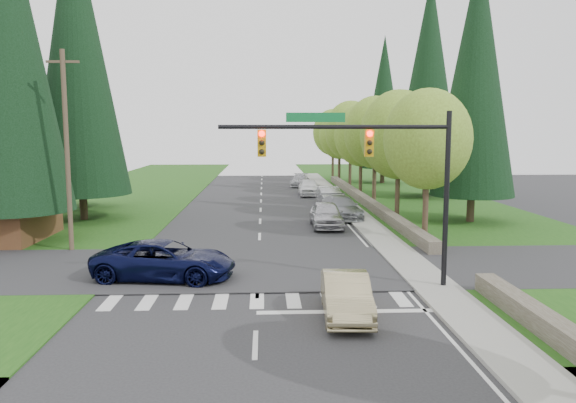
{
  "coord_description": "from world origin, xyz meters",
  "views": [
    {
      "loc": [
        0.27,
        -16.37,
        6.05
      ],
      "look_at": [
        1.38,
        9.4,
        2.8
      ],
      "focal_mm": 35.0,
      "sensor_mm": 36.0,
      "label": 1
    }
  ],
  "objects": [
    {
      "name": "conifer_w_e",
      "position": [
        -14.0,
        28.0,
        10.29
      ],
      "size": [
        5.78,
        5.78,
        18.8
      ],
      "color": "#38281C",
      "rests_on": "ground"
    },
    {
      "name": "parked_car_e",
      "position": [
        4.2,
        44.84,
        0.67
      ],
      "size": [
        2.42,
        4.79,
        1.33
      ],
      "primitive_type": "imported",
      "rotation": [
        0.0,
        0.0,
        -0.12
      ],
      "color": "#A1A1A6",
      "rests_on": "ground"
    },
    {
      "name": "conifer_e_a",
      "position": [
        14.0,
        20.0,
        9.79
      ],
      "size": [
        5.44,
        5.44,
        17.8
      ],
      "color": "#38281C",
      "rests_on": "ground"
    },
    {
      "name": "curb_east",
      "position": [
        6.05,
        22.0,
        0.07
      ],
      "size": [
        0.2,
        80.0,
        0.13
      ],
      "primitive_type": "cube",
      "color": "gray",
      "rests_on": "ground"
    },
    {
      "name": "sidewalk_east",
      "position": [
        6.9,
        22.0,
        0.07
      ],
      "size": [
        1.8,
        80.0,
        0.13
      ],
      "primitive_type": "cube",
      "color": "gray",
      "rests_on": "ground"
    },
    {
      "name": "traffic_signal",
      "position": [
        4.37,
        4.5,
        4.98
      ],
      "size": [
        8.7,
        0.37,
        6.8
      ],
      "color": "black",
      "rests_on": "ground"
    },
    {
      "name": "parked_car_a",
      "position": [
        4.2,
        18.48,
        0.81
      ],
      "size": [
        1.96,
        4.8,
        1.63
      ],
      "primitive_type": "imported",
      "rotation": [
        0.0,
        0.0,
        -0.01
      ],
      "color": "#B9B9BE",
      "rests_on": "ground"
    },
    {
      "name": "conifer_w_a",
      "position": [
        -13.0,
        14.0,
        10.79
      ],
      "size": [
        6.12,
        6.12,
        19.8
      ],
      "color": "#38281C",
      "rests_on": "ground"
    },
    {
      "name": "decid_tree_5",
      "position": [
        9.1,
        49.0,
        5.53
      ],
      "size": [
        4.8,
        4.8,
        8.3
      ],
      "color": "#38281C",
      "rests_on": "ground"
    },
    {
      "name": "grass_east",
      "position": [
        13.0,
        20.0,
        0.03
      ],
      "size": [
        14.0,
        110.0,
        0.06
      ],
      "primitive_type": "cube",
      "color": "#1C4C14",
      "rests_on": "ground"
    },
    {
      "name": "cross_street",
      "position": [
        0.0,
        8.0,
        0.0
      ],
      "size": [
        120.0,
        8.0,
        0.1
      ],
      "primitive_type": "cube",
      "color": "#28282B",
      "rests_on": "ground"
    },
    {
      "name": "decid_tree_3",
      "position": [
        9.2,
        35.0,
        5.66
      ],
      "size": [
        5.0,
        5.0,
        8.55
      ],
      "color": "#38281C",
      "rests_on": "ground"
    },
    {
      "name": "parked_car_c",
      "position": [
        5.6,
        29.0,
        0.75
      ],
      "size": [
        1.85,
        4.66,
        1.51
      ],
      "primitive_type": "imported",
      "rotation": [
        0.0,
        0.0,
        0.06
      ],
      "color": "silver",
      "rests_on": "ground"
    },
    {
      "name": "conifer_e_c",
      "position": [
        14.0,
        48.0,
        9.29
      ],
      "size": [
        5.1,
        5.1,
        16.8
      ],
      "color": "#38281C",
      "rests_on": "ground"
    },
    {
      "name": "ground",
      "position": [
        0.0,
        0.0,
        0.0
      ],
      "size": [
        120.0,
        120.0,
        0.0
      ],
      "primitive_type": "plane",
      "color": "#28282B",
      "rests_on": "ground"
    },
    {
      "name": "parked_car_d",
      "position": [
        4.49,
        36.0,
        0.79
      ],
      "size": [
        1.9,
        4.63,
        1.57
      ],
      "primitive_type": "imported",
      "rotation": [
        0.0,
        0.0,
        -0.01
      ],
      "color": "white",
      "rests_on": "ground"
    },
    {
      "name": "suv_navy",
      "position": [
        -3.79,
        6.26,
        0.8
      ],
      "size": [
        6.08,
        3.48,
        1.6
      ],
      "primitive_type": "imported",
      "rotation": [
        0.0,
        0.0,
        1.42
      ],
      "color": "black",
      "rests_on": "ground"
    },
    {
      "name": "conifer_w_c",
      "position": [
        -12.0,
        22.0,
        11.29
      ],
      "size": [
        6.46,
        6.46,
        20.8
      ],
      "color": "#38281C",
      "rests_on": "ground"
    },
    {
      "name": "conifer_e_b",
      "position": [
        15.0,
        34.0,
        10.79
      ],
      "size": [
        6.12,
        6.12,
        19.8
      ],
      "color": "#38281C",
      "rests_on": "ground"
    },
    {
      "name": "utility_pole",
      "position": [
        -9.5,
        12.0,
        5.14
      ],
      "size": [
        1.6,
        0.24,
        10.0
      ],
      "color": "#473828",
      "rests_on": "ground"
    },
    {
      "name": "stone_wall_north",
      "position": [
        8.6,
        30.0,
        0.35
      ],
      "size": [
        0.7,
        40.0,
        0.7
      ],
      "primitive_type": "cube",
      "color": "#4C4438",
      "rests_on": "ground"
    },
    {
      "name": "grass_west",
      "position": [
        -13.0,
        20.0,
        0.03
      ],
      "size": [
        14.0,
        110.0,
        0.06
      ],
      "primitive_type": "cube",
      "color": "#1C4C14",
      "rests_on": "ground"
    },
    {
      "name": "sedan_champagne",
      "position": [
        2.94,
        1.35,
        0.7
      ],
      "size": [
        1.7,
        4.32,
        1.4
      ],
      "primitive_type": "imported",
      "rotation": [
        0.0,
        0.0,
        -0.05
      ],
      "color": "tan",
      "rests_on": "ground"
    },
    {
      "name": "decid_tree_1",
      "position": [
        9.3,
        21.0,
        5.8
      ],
      "size": [
        5.2,
        5.2,
        8.8
      ],
      "color": "#38281C",
      "rests_on": "ground"
    },
    {
      "name": "decid_tree_2",
      "position": [
        9.1,
        28.0,
        5.93
      ],
      "size": [
        5.0,
        5.0,
        8.82
      ],
      "color": "#38281C",
      "rests_on": "ground"
    },
    {
      "name": "parked_car_b",
      "position": [
        5.6,
        22.0,
        0.77
      ],
      "size": [
        2.8,
        5.56,
        1.55
      ],
      "primitive_type": "imported",
      "rotation": [
        0.0,
        0.0,
        0.12
      ],
      "color": "gray",
      "rests_on": "ground"
    },
    {
      "name": "decid_tree_4",
      "position": [
        9.3,
        42.0,
        6.06
      ],
      "size": [
        5.4,
        5.4,
        9.18
      ],
      "color": "#38281C",
      "rests_on": "ground"
    },
    {
      "name": "decid_tree_6",
      "position": [
        9.2,
        56.0,
        5.86
      ],
      "size": [
        5.2,
        5.2,
        8.86
      ],
      "color": "#38281C",
      "rests_on": "ground"
    },
    {
      "name": "decid_tree_0",
      "position": [
        9.2,
        14.0,
        5.6
      ],
      "size": [
        4.8,
        4.8,
        8.37
      ],
      "color": "#38281C",
      "rests_on": "ground"
    }
  ]
}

